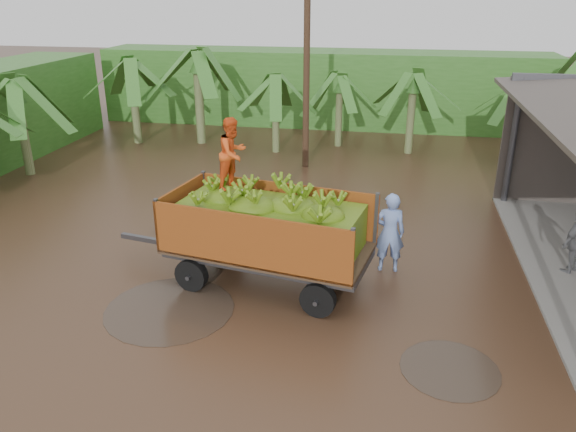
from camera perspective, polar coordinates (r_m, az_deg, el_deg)
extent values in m
plane|color=black|center=(13.97, 3.02, -5.42)|extent=(100.00, 100.00, 0.00)
cube|color=#2D661E|center=(28.88, 3.45, 12.88)|extent=(22.00, 3.00, 3.60)
cube|color=#47474C|center=(14.55, -13.61, -2.43)|extent=(1.82, 0.45, 0.12)
imported|color=#E5521A|center=(12.93, -5.62, 6.35)|extent=(0.92, 1.00, 1.66)
imported|color=#7592D5|center=(13.72, 10.28, -1.66)|extent=(0.76, 0.53, 2.00)
cylinder|color=#47301E|center=(21.09, 1.92, 16.35)|extent=(0.24, 0.24, 8.63)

